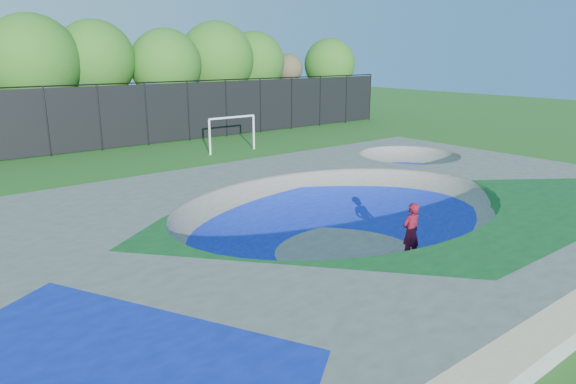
% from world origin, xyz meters
% --- Properties ---
extents(ground, '(120.00, 120.00, 0.00)m').
position_xyz_m(ground, '(0.00, 0.00, 0.00)').
color(ground, '#225A19').
rests_on(ground, ground).
extents(skate_deck, '(22.00, 14.00, 1.50)m').
position_xyz_m(skate_deck, '(0.00, 0.00, 0.75)').
color(skate_deck, gray).
rests_on(skate_deck, ground).
extents(skater, '(0.65, 0.45, 1.71)m').
position_xyz_m(skater, '(0.85, -1.89, 0.86)').
color(skater, red).
rests_on(skater, ground).
extents(skateboard, '(0.81, 0.37, 0.05)m').
position_xyz_m(skateboard, '(0.85, -1.89, 0.03)').
color(skateboard, black).
rests_on(skateboard, ground).
extents(soccer_goal, '(3.25, 0.12, 2.15)m').
position_xyz_m(soccer_goal, '(6.04, 15.61, 1.49)').
color(soccer_goal, white).
rests_on(soccer_goal, ground).
extents(fence, '(48.09, 0.09, 4.04)m').
position_xyz_m(fence, '(0.00, 21.00, 2.10)').
color(fence, black).
rests_on(fence, ground).
extents(treeline, '(52.12, 7.45, 8.69)m').
position_xyz_m(treeline, '(0.02, 25.89, 5.18)').
color(treeline, '#3F291F').
rests_on(treeline, ground).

